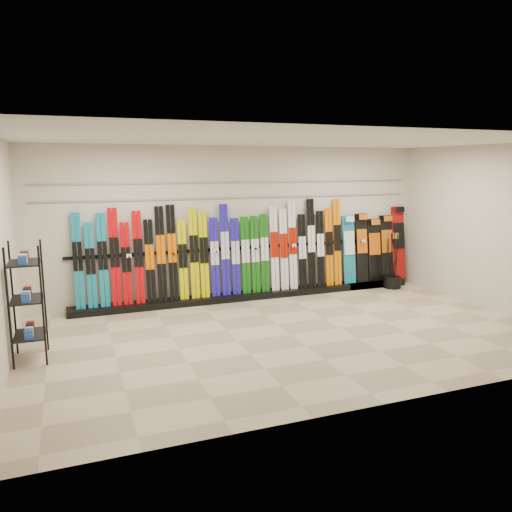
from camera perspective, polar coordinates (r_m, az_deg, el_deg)
name	(u,v)px	position (r m, az deg, el deg)	size (l,w,h in m)	color
floor	(291,334)	(7.97, 3.97, -8.93)	(8.00, 8.00, 0.00)	#9D8A6C
back_wall	(239,223)	(9.91, -1.99, 3.80)	(8.00, 8.00, 0.00)	beige
right_wall	(493,229)	(9.96, 25.50, 2.84)	(5.00, 5.00, 0.00)	beige
ceiling	(293,139)	(7.53, 4.26, 13.17)	(8.00, 8.00, 0.00)	silver
ski_rack_base	(253,295)	(10.05, -0.31, -4.47)	(8.00, 0.40, 0.12)	black
skis	(220,253)	(9.69, -4.09, 0.30)	(5.37, 0.22, 1.83)	#11748F
snowboards	(376,247)	(11.27, 13.50, 0.98)	(1.58, 0.25, 1.61)	#14728C
accessory_rack	(27,302)	(7.41, -24.67, -4.83)	(0.40, 0.60, 1.61)	black
pole_bin	(392,282)	(11.25, 15.28, -2.89)	(0.38, 0.38, 0.25)	black
ski_poles	(393,260)	(11.16, 15.34, -0.45)	(0.32, 0.27, 1.18)	black
slatwall_rail_0	(239,198)	(9.85, -1.97, 6.68)	(7.60, 0.02, 0.03)	gray
slatwall_rail_1	(239,182)	(9.83, -1.98, 8.42)	(7.60, 0.02, 0.03)	gray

